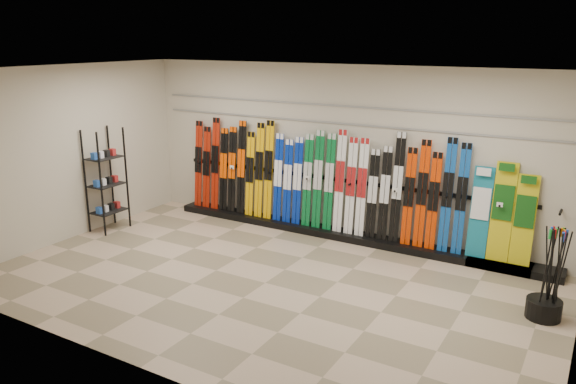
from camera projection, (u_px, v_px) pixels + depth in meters
The scene contains 12 objects.
floor at pixel (265, 283), 8.12m from camera, with size 8.00×8.00×0.00m, color #85765C.
back_wall at pixel (341, 152), 9.80m from camera, with size 8.00×8.00×0.00m, color beige.
left_wall at pixel (69, 153), 9.67m from camera, with size 5.00×5.00×0.00m, color beige.
ceiling at pixel (263, 72), 7.32m from camera, with size 8.00×8.00×0.00m, color silver.
ski_rack_base at pixel (346, 235), 9.89m from camera, with size 8.00×0.40×0.12m, color black.
skis at pixel (313, 180), 10.00m from camera, with size 5.38×0.19×1.84m.
snowboards at pixel (502, 215), 8.50m from camera, with size 0.95×0.23×1.52m.
accessory_rack at pixel (106, 180), 10.15m from camera, with size 0.40×0.60×1.88m, color black.
pole_bin at pixel (543, 309), 7.09m from camera, with size 0.43×0.43×0.25m, color black.
ski_poles at pixel (554, 274), 6.94m from camera, with size 0.31×0.32×1.18m.
slatwall_rail_0 at pixel (342, 123), 9.65m from camera, with size 7.60×0.02×0.03m, color gray.
slatwall_rail_1 at pixel (342, 106), 9.57m from camera, with size 7.60×0.02×0.03m, color gray.
Camera 1 is at (4.06, -6.28, 3.44)m, focal length 35.00 mm.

